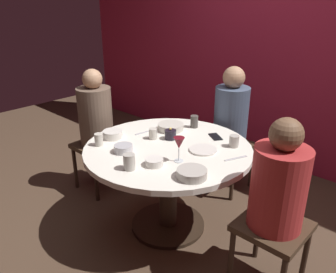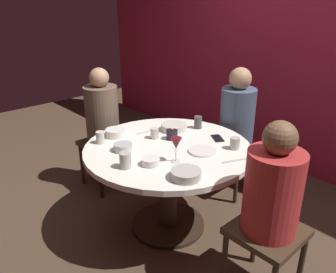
{
  "view_description": "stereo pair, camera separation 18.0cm",
  "coord_description": "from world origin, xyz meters",
  "px_view_note": "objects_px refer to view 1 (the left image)",
  "views": [
    {
      "loc": [
        1.56,
        -1.68,
        1.76
      ],
      "look_at": [
        0.0,
        0.0,
        0.8
      ],
      "focal_mm": 35.91,
      "sensor_mm": 36.0,
      "label": 1
    },
    {
      "loc": [
        1.69,
        -1.55,
        1.76
      ],
      "look_at": [
        0.0,
        0.0,
        0.8
      ],
      "focal_mm": 35.91,
      "sensor_mm": 36.0,
      "label": 2
    }
  ],
  "objects_px": {
    "bowl_rice_portion": "(171,127)",
    "cup_by_left_diner": "(194,122)",
    "seated_diner_back": "(231,117)",
    "dinner_plate": "(203,150)",
    "cup_by_right_diner": "(99,140)",
    "candle_holder": "(170,134)",
    "bowl_sauce_side": "(192,173)",
    "seated_diner_right": "(278,189)",
    "dining_table": "(168,165)",
    "wine_glass": "(179,144)",
    "cup_far_edge": "(234,141)",
    "cup_center_front": "(129,162)",
    "seated_diner_left": "(96,118)",
    "bowl_small_white": "(154,162)",
    "bowl_salad_center": "(113,134)",
    "cup_near_candle": "(153,134)",
    "bowl_serving_large": "(123,149)",
    "cell_phone": "(215,137)"
  },
  "relations": [
    {
      "from": "candle_holder",
      "to": "bowl_sauce_side",
      "type": "relative_size",
      "value": 0.5
    },
    {
      "from": "bowl_rice_portion",
      "to": "cup_by_left_diner",
      "type": "distance_m",
      "value": 0.21
    },
    {
      "from": "seated_diner_right",
      "to": "candle_holder",
      "type": "bearing_deg",
      "value": -6.98
    },
    {
      "from": "seated_diner_right",
      "to": "cell_phone",
      "type": "distance_m",
      "value": 0.82
    },
    {
      "from": "cup_near_candle",
      "to": "cup_far_edge",
      "type": "height_order",
      "value": "cup_far_edge"
    },
    {
      "from": "cup_center_front",
      "to": "seated_diner_left",
      "type": "bearing_deg",
      "value": 155.9
    },
    {
      "from": "bowl_salad_center",
      "to": "bowl_small_white",
      "type": "bearing_deg",
      "value": -10.74
    },
    {
      "from": "seated_diner_back",
      "to": "dinner_plate",
      "type": "distance_m",
      "value": 0.77
    },
    {
      "from": "bowl_serving_large",
      "to": "cup_by_right_diner",
      "type": "bearing_deg",
      "value": -167.79
    },
    {
      "from": "dining_table",
      "to": "cup_far_edge",
      "type": "xyz_separation_m",
      "value": [
        0.36,
        0.33,
        0.2
      ]
    },
    {
      "from": "cup_by_left_diner",
      "to": "cup_center_front",
      "type": "height_order",
      "value": "cup_center_front"
    },
    {
      "from": "seated_diner_right",
      "to": "cup_near_candle",
      "type": "bearing_deg",
      "value": -1.46
    },
    {
      "from": "bowl_small_white",
      "to": "cup_far_edge",
      "type": "height_order",
      "value": "cup_far_edge"
    },
    {
      "from": "cup_far_edge",
      "to": "seated_diner_right",
      "type": "bearing_deg",
      "value": -32.56
    },
    {
      "from": "seated_diner_back",
      "to": "bowl_rice_portion",
      "type": "xyz_separation_m",
      "value": [
        -0.21,
        -0.59,
        0.01
      ]
    },
    {
      "from": "candle_holder",
      "to": "cell_phone",
      "type": "relative_size",
      "value": 0.68
    },
    {
      "from": "wine_glass",
      "to": "cup_far_edge",
      "type": "bearing_deg",
      "value": 72.97
    },
    {
      "from": "seated_diner_back",
      "to": "seated_diner_right",
      "type": "height_order",
      "value": "seated_diner_back"
    },
    {
      "from": "bowl_salad_center",
      "to": "bowl_sauce_side",
      "type": "relative_size",
      "value": 0.83
    },
    {
      "from": "dinner_plate",
      "to": "cup_by_left_diner",
      "type": "distance_m",
      "value": 0.48
    },
    {
      "from": "dinner_plate",
      "to": "wine_glass",
      "type": "bearing_deg",
      "value": -94.0
    },
    {
      "from": "bowl_salad_center",
      "to": "cup_near_candle",
      "type": "bearing_deg",
      "value": 39.67
    },
    {
      "from": "cell_phone",
      "to": "cup_near_candle",
      "type": "xyz_separation_m",
      "value": [
        -0.34,
        -0.36,
        0.04
      ]
    },
    {
      "from": "cup_far_edge",
      "to": "bowl_small_white",
      "type": "bearing_deg",
      "value": -109.97
    },
    {
      "from": "dinner_plate",
      "to": "bowl_sauce_side",
      "type": "bearing_deg",
      "value": -62.62
    },
    {
      "from": "cell_phone",
      "to": "bowl_rice_portion",
      "type": "xyz_separation_m",
      "value": [
        -0.37,
        -0.13,
        0.02
      ]
    },
    {
      "from": "bowl_serving_large",
      "to": "cup_by_right_diner",
      "type": "relative_size",
      "value": 1.42
    },
    {
      "from": "cell_phone",
      "to": "bowl_salad_center",
      "type": "xyz_separation_m",
      "value": [
        -0.59,
        -0.56,
        0.03
      ]
    },
    {
      "from": "seated_diner_left",
      "to": "cup_by_right_diner",
      "type": "height_order",
      "value": "seated_diner_left"
    },
    {
      "from": "bowl_sauce_side",
      "to": "cup_by_right_diner",
      "type": "bearing_deg",
      "value": -173.14
    },
    {
      "from": "cup_center_front",
      "to": "bowl_rice_portion",
      "type": "bearing_deg",
      "value": 111.43
    },
    {
      "from": "seated_diner_right",
      "to": "bowl_small_white",
      "type": "xyz_separation_m",
      "value": [
        -0.74,
        -0.29,
        0.03
      ]
    },
    {
      "from": "cup_near_candle",
      "to": "cell_phone",
      "type": "bearing_deg",
      "value": 46.42
    },
    {
      "from": "dining_table",
      "to": "cup_far_edge",
      "type": "relative_size",
      "value": 14.17
    },
    {
      "from": "bowl_salad_center",
      "to": "cup_near_candle",
      "type": "distance_m",
      "value": 0.32
    },
    {
      "from": "cup_far_edge",
      "to": "seated_diner_left",
      "type": "bearing_deg",
      "value": -165.43
    },
    {
      "from": "dinner_plate",
      "to": "cup_near_candle",
      "type": "xyz_separation_m",
      "value": [
        -0.43,
        -0.09,
        0.04
      ]
    },
    {
      "from": "dining_table",
      "to": "bowl_rice_portion",
      "type": "height_order",
      "value": "bowl_rice_portion"
    },
    {
      "from": "seated_diner_back",
      "to": "bowl_rice_portion",
      "type": "distance_m",
      "value": 0.63
    },
    {
      "from": "seated_diner_left",
      "to": "seated_diner_right",
      "type": "relative_size",
      "value": 1.02
    },
    {
      "from": "seated_diner_left",
      "to": "bowl_sauce_side",
      "type": "bearing_deg",
      "value": -10.26
    },
    {
      "from": "bowl_serving_large",
      "to": "cup_center_front",
      "type": "bearing_deg",
      "value": -31.84
    },
    {
      "from": "bowl_rice_portion",
      "to": "cup_by_right_diner",
      "type": "xyz_separation_m",
      "value": [
        -0.18,
        -0.6,
        0.02
      ]
    },
    {
      "from": "dining_table",
      "to": "seated_diner_right",
      "type": "relative_size",
      "value": 1.08
    },
    {
      "from": "candle_holder",
      "to": "cup_by_left_diner",
      "type": "height_order",
      "value": "cup_by_left_diner"
    },
    {
      "from": "bowl_rice_portion",
      "to": "cup_far_edge",
      "type": "bearing_deg",
      "value": 6.85
    },
    {
      "from": "wine_glass",
      "to": "bowl_sauce_side",
      "type": "height_order",
      "value": "wine_glass"
    },
    {
      "from": "seated_diner_right",
      "to": "cup_by_left_diner",
      "type": "bearing_deg",
      "value": -24.19
    },
    {
      "from": "seated_diner_left",
      "to": "candle_holder",
      "type": "xyz_separation_m",
      "value": [
        0.83,
        0.12,
        0.04
      ]
    },
    {
      "from": "seated_diner_back",
      "to": "cell_phone",
      "type": "bearing_deg",
      "value": 18.78
    }
  ]
}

